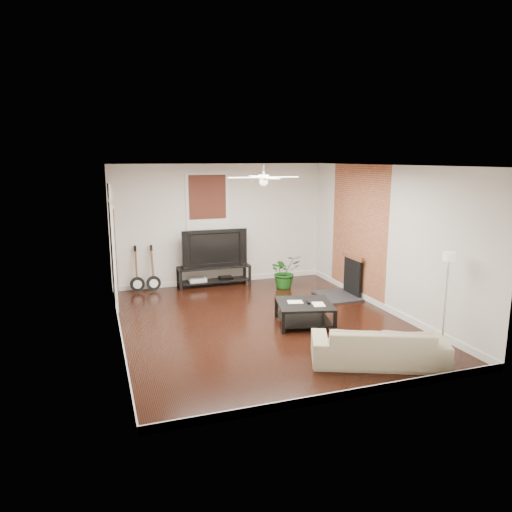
# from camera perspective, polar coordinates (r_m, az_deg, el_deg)

# --- Properties ---
(room) EXTENTS (5.01, 6.01, 2.81)m
(room) POSITION_cam_1_polar(r_m,az_deg,el_deg) (8.40, 0.88, 1.15)
(room) COLOR black
(room) RESTS_ON ground
(brick_accent) EXTENTS (0.02, 2.20, 2.80)m
(brick_accent) POSITION_cam_1_polar(r_m,az_deg,el_deg) (10.35, 12.07, 2.88)
(brick_accent) COLOR #A55435
(brick_accent) RESTS_ON floor
(fireplace) EXTENTS (0.80, 1.10, 0.92)m
(fireplace) POSITION_cam_1_polar(r_m,az_deg,el_deg) (10.39, 10.48, -2.31)
(fireplace) COLOR black
(fireplace) RESTS_ON floor
(window_back) EXTENTS (1.00, 0.06, 1.30)m
(window_back) POSITION_cam_1_polar(r_m,az_deg,el_deg) (11.07, -5.81, 6.50)
(window_back) COLOR #3E1911
(window_back) RESTS_ON wall_back
(door_left) EXTENTS (0.08, 1.00, 2.50)m
(door_left) POSITION_cam_1_polar(r_m,az_deg,el_deg) (9.82, -16.65, 1.30)
(door_left) COLOR white
(door_left) RESTS_ON wall_left
(tv_stand) EXTENTS (1.68, 0.45, 0.47)m
(tv_stand) POSITION_cam_1_polar(r_m,az_deg,el_deg) (11.19, -5.03, -2.35)
(tv_stand) COLOR black
(tv_stand) RESTS_ON floor
(tv) EXTENTS (1.51, 0.20, 0.87)m
(tv) POSITION_cam_1_polar(r_m,az_deg,el_deg) (11.06, -5.12, 1.03)
(tv) COLOR black
(tv) RESTS_ON tv_stand
(coffee_table) EXTENTS (1.15, 1.15, 0.40)m
(coffee_table) POSITION_cam_1_polar(r_m,az_deg,el_deg) (8.63, 5.79, -6.85)
(coffee_table) COLOR black
(coffee_table) RESTS_ON floor
(sofa) EXTENTS (2.04, 1.43, 0.56)m
(sofa) POSITION_cam_1_polar(r_m,az_deg,el_deg) (7.23, 14.38, -10.23)
(sofa) COLOR #C2AD92
(sofa) RESTS_ON floor
(floor_lamp) EXTENTS (0.34, 0.34, 1.55)m
(floor_lamp) POSITION_cam_1_polar(r_m,az_deg,el_deg) (7.85, 21.67, -5.10)
(floor_lamp) COLOR silver
(floor_lamp) RESTS_ON floor
(potted_plant) EXTENTS (0.78, 0.70, 0.77)m
(potted_plant) POSITION_cam_1_polar(r_m,az_deg,el_deg) (10.92, 3.45, -1.85)
(potted_plant) COLOR #195618
(potted_plant) RESTS_ON floor
(guitar_left) EXTENTS (0.34, 0.25, 1.04)m
(guitar_left) POSITION_cam_1_polar(r_m,az_deg,el_deg) (10.82, -14.04, -1.57)
(guitar_left) COLOR black
(guitar_left) RESTS_ON floor
(guitar_right) EXTENTS (0.33, 0.24, 1.04)m
(guitar_right) POSITION_cam_1_polar(r_m,az_deg,el_deg) (10.83, -12.18, -1.48)
(guitar_right) COLOR black
(guitar_right) RESTS_ON floor
(ceiling_fan) EXTENTS (1.24, 1.24, 0.32)m
(ceiling_fan) POSITION_cam_1_polar(r_m,az_deg,el_deg) (8.26, 0.91, 9.36)
(ceiling_fan) COLOR white
(ceiling_fan) RESTS_ON ceiling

